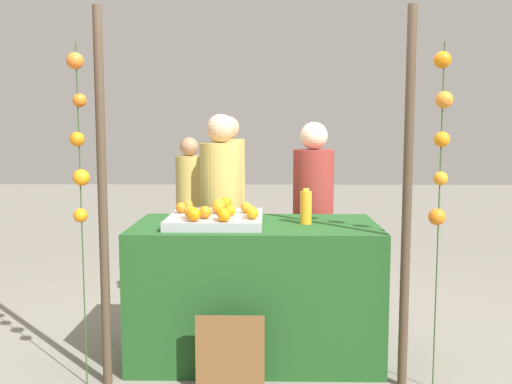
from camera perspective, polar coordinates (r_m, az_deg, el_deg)
The scene contains 27 objects.
ground_plane at distance 4.26m, azimuth -0.04°, elevation -15.46°, with size 24.00×24.00×0.00m, color gray.
stall_counter at distance 4.11m, azimuth -0.04°, elevation -9.46°, with size 1.66×0.89×0.93m, color #1E4C1E.
orange_tray at distance 4.01m, azimuth -3.92°, elevation -2.65°, with size 0.63×0.71×0.06m, color #9EA0A5.
orange_0 at distance 4.26m, azimuth -6.64°, elevation -1.25°, with size 0.07×0.07×0.07m, color orange.
orange_1 at distance 4.16m, azimuth -3.60°, elevation -1.28°, with size 0.09×0.09×0.09m, color orange.
orange_2 at distance 3.81m, azimuth -0.37°, elevation -2.05°, with size 0.08×0.08×0.08m, color orange.
orange_3 at distance 3.74m, azimuth -6.07°, elevation -2.18°, with size 0.09×0.09×0.09m, color orange.
orange_4 at distance 4.04m, azimuth -3.68°, elevation -1.52°, with size 0.09×0.09×0.09m, color orange.
orange_5 at distance 3.84m, azimuth -4.99°, elevation -1.98°, with size 0.08×0.08×0.08m, color orange.
orange_6 at distance 4.11m, azimuth -7.29°, elevation -1.52°, with size 0.07×0.07×0.07m, color orange.
orange_7 at distance 3.94m, azimuth -2.54°, elevation -1.83°, with size 0.07×0.07×0.07m, color orange.
orange_8 at distance 4.27m, azimuth -2.96°, elevation -1.09°, with size 0.09×0.09×0.09m, color orange.
orange_9 at distance 3.79m, azimuth -3.23°, elevation -2.12°, with size 0.08×0.08×0.08m, color orange.
orange_10 at distance 3.86m, azimuth -6.39°, elevation -1.95°, with size 0.08×0.08×0.08m, color orange.
orange_11 at distance 4.08m, azimuth -0.94°, elevation -1.51°, with size 0.08×0.08×0.08m, color orange.
orange_12 at distance 3.91m, azimuth -0.39°, elevation -1.90°, with size 0.07×0.07×0.07m, color orange.
orange_13 at distance 3.71m, azimuth -3.12°, elevation -2.27°, with size 0.08×0.08×0.08m, color orange.
juice_bottle at distance 3.99m, azimuth 4.87°, elevation -1.48°, with size 0.08×0.08×0.24m.
chalkboard_sign at distance 3.63m, azimuth -2.54°, elevation -15.50°, with size 0.41×0.03×0.48m.
vendor_left at distance 4.71m, azimuth -3.38°, elevation -3.41°, with size 0.34×0.34×1.68m.
vendor_right at distance 4.75m, azimuth 5.55°, elevation -3.71°, with size 0.32×0.32×1.62m.
crowd_person_0 at distance 6.31m, azimuth -6.43°, elevation -1.84°, with size 0.29×0.29×1.47m.
crowd_person_1 at distance 5.92m, azimuth -2.71°, elevation -1.37°, with size 0.34×0.34×1.69m.
canopy_post_left at distance 3.63m, azimuth -14.67°, elevation -0.85°, with size 0.06×0.06×2.28m, color #473828.
canopy_post_right at distance 3.59m, azimuth 14.46°, elevation -0.91°, with size 0.06×0.06×2.28m, color #473828.
garland_strand_left at distance 3.62m, azimuth -16.85°, elevation 4.97°, with size 0.11×0.10×2.06m.
garland_strand_right at distance 3.58m, azimuth 17.55°, elevation 4.92°, with size 0.12×0.11×2.06m.
Camera 1 is at (0.07, -3.95, 1.59)m, focal length 41.18 mm.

